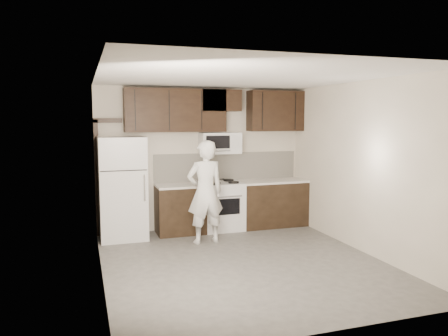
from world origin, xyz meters
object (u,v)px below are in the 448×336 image
stove (222,206)px  refrigerator (123,188)px  person (205,192)px  microwave (220,143)px

stove → refrigerator: refrigerator is taller
stove → refrigerator: (-1.85, -0.05, 0.44)m
refrigerator → person: bearing=-28.7°
refrigerator → person: size_ratio=1.03×
stove → person: bearing=-125.5°
microwave → refrigerator: size_ratio=0.42×
microwave → person: size_ratio=0.43×
microwave → refrigerator: bearing=-174.9°
person → microwave: bearing=-126.6°
microwave → refrigerator: microwave is taller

